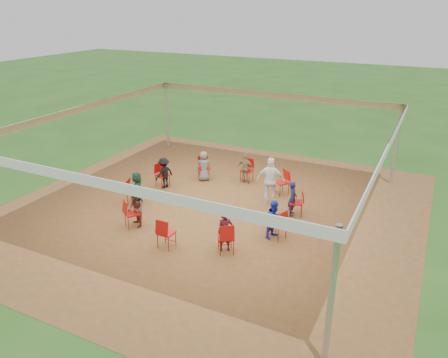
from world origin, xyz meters
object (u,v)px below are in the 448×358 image
at_px(chair_1, 296,202).
at_px(chair_8, 166,233).
at_px(chair_5, 162,175).
at_px(chair_9, 226,238).
at_px(person_seated_1, 293,198).
at_px(standing_person, 271,181).
at_px(laptop, 270,218).
at_px(person_seated_4, 164,173).
at_px(chair_4, 204,168).
at_px(chair_2, 282,183).
at_px(person_seated_5, 137,188).
at_px(person_seated_2, 246,168).
at_px(person_seated_7, 225,231).
at_px(person_seated_3, 204,166).
at_px(chair_3, 247,171).
at_px(person_seated_6, 136,209).
at_px(cable_coil, 212,206).
at_px(chair_6, 134,192).
at_px(chair_7, 132,214).
at_px(person_seated_0, 275,219).
at_px(chair_0, 278,225).

height_order(chair_1, chair_8, same).
relative_size(chair_5, chair_9, 1.00).
bearing_deg(person_seated_1, standing_person, 43.49).
bearing_deg(laptop, person_seated_4, 90.00).
height_order(chair_4, person_seated_4, person_seated_4).
distance_m(chair_1, chair_2, 1.67).
bearing_deg(person_seated_5, chair_4, 145.79).
height_order(person_seated_2, person_seated_7, same).
height_order(person_seated_3, standing_person, standing_person).
height_order(chair_3, person_seated_1, person_seated_1).
bearing_deg(person_seated_2, person_seated_6, 72.00).
bearing_deg(laptop, person_seated_2, 52.69).
relative_size(person_seated_1, person_seated_4, 1.00).
relative_size(person_seated_1, person_seated_6, 1.00).
distance_m(chair_3, standing_person, 2.08).
distance_m(chair_5, chair_9, 5.14).
relative_size(person_seated_7, cable_coil, 3.33).
xyz_separation_m(person_seated_3, laptop, (3.79, -2.89, -0.03)).
height_order(chair_2, person_seated_6, person_seated_6).
relative_size(chair_9, cable_coil, 2.60).
relative_size(chair_6, person_seated_6, 0.78).
bearing_deg(chair_9, chair_7, 144.00).
height_order(person_seated_7, laptop, person_seated_7).
relative_size(chair_5, person_seated_4, 0.78).
bearing_deg(person_seated_6, person_seated_1, 72.00).
relative_size(person_seated_2, person_seated_7, 1.00).
distance_m(chair_4, person_seated_2, 1.64).
bearing_deg(chair_1, chair_4, 54.00).
bearing_deg(laptop, chair_8, 148.27).
bearing_deg(person_seated_4, person_seated_7, 72.00).
relative_size(chair_1, chair_9, 1.00).
relative_size(chair_2, standing_person, 0.55).
distance_m(chair_1, person_seated_2, 3.11).
xyz_separation_m(chair_9, person_seated_0, (0.89, 1.38, 0.13)).
bearing_deg(chair_9, person_seated_7, 90.00).
height_order(person_seated_1, person_seated_4, same).
distance_m(person_seated_3, cable_coil, 2.47).
distance_m(chair_0, chair_3, 4.38).
distance_m(chair_8, person_seated_0, 3.11).
bearing_deg(chair_7, chair_6, 162.00).
bearing_deg(chair_8, cable_coil, 92.15).
bearing_deg(person_seated_0, chair_8, 145.79).
distance_m(chair_6, person_seated_2, 4.28).
height_order(chair_2, person_seated_2, person_seated_2).
relative_size(chair_2, person_seated_6, 0.78).
relative_size(chair_3, chair_6, 1.00).
bearing_deg(chair_5, person_seated_6, 37.79).
xyz_separation_m(chair_7, person_seated_7, (3.11, 0.06, 0.13)).
height_order(chair_9, standing_person, standing_person).
distance_m(chair_3, person_seated_7, 5.03).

